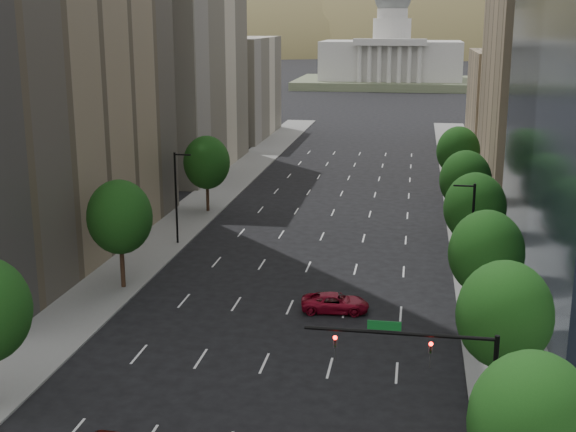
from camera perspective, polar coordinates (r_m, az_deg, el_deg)
The scene contains 20 objects.
sidewalk_left at distance 71.98m, azimuth -10.83°, elevation -3.01°, with size 6.00×200.00×0.15m, color slate.
sidewalk_right at distance 68.03m, azimuth 14.57°, elevation -4.25°, with size 6.00×200.00×0.15m, color slate.
midrise_cream_left at distance 112.64m, azimuth -8.26°, elevation 12.28°, with size 14.00×30.00×35.00m, color beige.
filler_left at distance 144.90m, azimuth -4.17°, elevation 9.43°, with size 14.00×26.00×18.00m, color beige.
parking_tan_right at distance 105.76m, azimuth 18.50°, elevation 10.22°, with size 14.00×30.00×30.00m, color #8C7759.
filler_right at distance 138.91m, azimuth 16.24°, elevation 8.28°, with size 14.00×26.00×16.00m, color #8C7759.
tree_right_0 at distance 33.70m, azimuth 17.54°, elevation -14.34°, with size 5.20×5.20×8.39m.
tree_right_1 at distance 43.49m, azimuth 15.65°, elevation -7.03°, with size 5.20×5.20×8.75m.
tree_right_2 at distance 54.85m, azimuth 14.39°, elevation -2.65°, with size 5.20×5.20×8.61m.
tree_right_3 at distance 66.33m, azimuth 13.60°, elevation 0.57°, with size 5.20×5.20×8.89m.
tree_right_4 at distance 80.07m, azimuth 12.93°, elevation 2.61°, with size 5.20×5.20×8.46m.
tree_right_5 at distance 95.73m, azimuth 12.42°, elevation 4.68°, with size 5.20×5.20×8.75m.
tree_left_1 at distance 62.70m, azimuth -12.29°, elevation -0.08°, with size 5.20×5.20×8.97m.
tree_left_2 at distance 86.87m, azimuth -6.01°, elevation 3.94°, with size 5.20×5.20×8.68m.
streetlight_rn at distance 61.72m, azimuth 13.32°, elevation -1.44°, with size 1.70×0.20×9.00m.
streetlight_ln at distance 74.67m, azimuth -8.20°, elevation 1.51°, with size 1.70×0.20×9.00m.
traffic_signal at distance 37.92m, azimuth 11.21°, elevation -10.94°, with size 9.12×0.40×7.38m.
capitol at distance 254.52m, azimuth 7.59°, elevation 11.33°, with size 60.00×40.00×35.20m.
foothills at distance 607.16m, azimuth 11.98°, elevation 8.40°, with size 720.00×413.00×263.00m.
car_red_far at distance 58.03m, azimuth 3.50°, elevation -6.39°, with size 2.32×5.03×1.40m, color maroon.
Camera 1 is at (8.92, -4.35, 21.16)m, focal length 48.28 mm.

